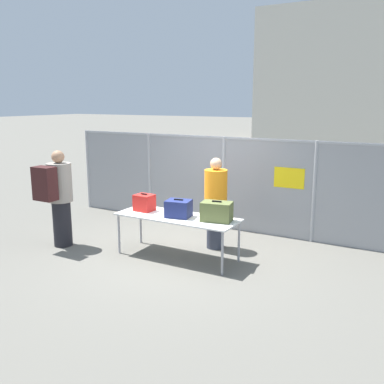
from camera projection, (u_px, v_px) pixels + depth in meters
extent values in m
plane|color=#605E56|center=(178.00, 254.00, 7.61)|extent=(120.00, 120.00, 0.00)
cylinder|color=#9EA0A5|center=(88.00, 169.00, 10.81)|extent=(0.07, 0.07, 1.96)
cylinder|color=#9EA0A5|center=(150.00, 176.00, 9.91)|extent=(0.07, 0.07, 1.96)
cylinder|color=#9EA0A5|center=(224.00, 183.00, 9.01)|extent=(0.07, 0.07, 1.96)
cylinder|color=#9EA0A5|center=(314.00, 192.00, 8.11)|extent=(0.07, 0.07, 1.96)
cube|color=gray|center=(224.00, 183.00, 9.01)|extent=(7.56, 0.01, 1.96)
cube|color=#9EA0A5|center=(224.00, 138.00, 8.81)|extent=(7.56, 0.04, 0.04)
cube|color=yellow|center=(289.00, 178.00, 8.29)|extent=(0.60, 0.01, 0.40)
cube|color=silver|center=(177.00, 217.00, 7.32)|extent=(2.15, 0.77, 0.02)
cylinder|color=#99999E|center=(119.00, 234.00, 7.60)|extent=(0.04, 0.04, 0.72)
cylinder|color=#99999E|center=(222.00, 253.00, 6.64)|extent=(0.04, 0.04, 0.72)
cylinder|color=#99999E|center=(141.00, 225.00, 8.16)|extent=(0.04, 0.04, 0.72)
cylinder|color=#99999E|center=(239.00, 241.00, 7.20)|extent=(0.04, 0.04, 0.72)
cube|color=red|center=(144.00, 203.00, 7.66)|extent=(0.34, 0.29, 0.29)
cube|color=black|center=(144.00, 194.00, 7.62)|extent=(0.13, 0.03, 0.02)
cube|color=navy|center=(179.00, 209.00, 7.25)|extent=(0.46, 0.40, 0.29)
cube|color=black|center=(178.00, 200.00, 7.22)|extent=(0.16, 0.05, 0.02)
cube|color=#566033|center=(217.00, 212.00, 7.00)|extent=(0.54, 0.40, 0.32)
cube|color=black|center=(217.00, 201.00, 6.97)|extent=(0.16, 0.05, 0.02)
cylinder|color=black|center=(62.00, 223.00, 8.00)|extent=(0.34, 0.34, 0.86)
cylinder|color=gray|center=(60.00, 182.00, 7.84)|extent=(0.45, 0.45, 0.71)
sphere|color=#A57A5B|center=(58.00, 157.00, 7.74)|extent=(0.23, 0.23, 0.23)
cube|color=#381919|center=(45.00, 184.00, 7.54)|extent=(0.40, 0.25, 0.60)
cylinder|color=#383D4C|center=(215.00, 227.00, 7.89)|extent=(0.32, 0.32, 0.80)
cylinder|color=orange|center=(216.00, 188.00, 7.73)|extent=(0.42, 0.42, 0.67)
sphere|color=tan|center=(216.00, 164.00, 7.64)|extent=(0.22, 0.22, 0.22)
cube|color=#B2B2B7|center=(316.00, 192.00, 10.62)|extent=(2.75, 1.47, 0.56)
sphere|color=black|center=(287.00, 202.00, 10.19)|extent=(0.64, 0.64, 0.64)
sphere|color=black|center=(305.00, 190.00, 11.55)|extent=(0.64, 0.64, 0.64)
cylinder|color=#59595B|center=(246.00, 193.00, 11.55)|extent=(0.96, 0.06, 0.06)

